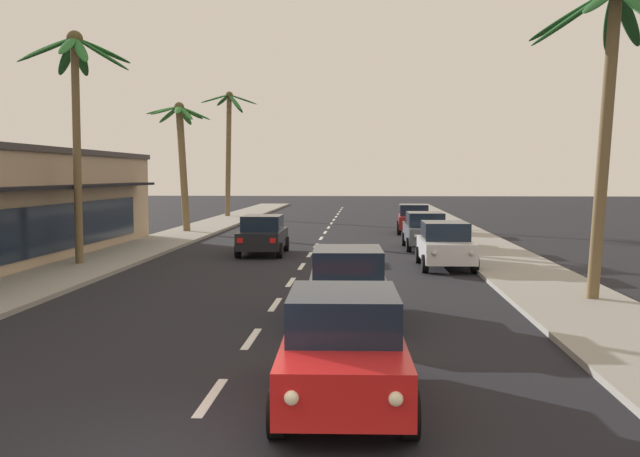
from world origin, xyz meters
The scene contains 15 objects.
ground_plane centered at (0.00, 0.00, 0.00)m, with size 220.00×220.00×0.00m, color black.
sidewalk_right centered at (7.80, 20.00, 0.07)m, with size 3.20×110.00×0.14m, color gray.
sidewalk_left centered at (-7.80, 20.00, 0.07)m, with size 3.20×110.00×0.14m, color gray.
lane_markings centered at (0.44, 19.77, 0.00)m, with size 4.28×87.73×0.01m.
traffic_signal_mast centered at (3.20, 0.74, 5.52)m, with size 11.65×0.41×7.64m.
sedan_lead_at_stop_bar centered at (2.04, 2.20, 0.85)m, with size 2.05×4.49×1.68m.
sedan_third_in_queue centered at (1.95, 8.64, 0.85)m, with size 2.08×4.50×1.68m.
sedan_oncoming_far centered at (-2.01, 22.81, 0.85)m, with size 1.99×4.47×1.68m.
sedan_parked_nearest_kerb centered at (5.19, 34.81, 0.85)m, with size 2.07×4.50×1.68m.
sedan_parked_mid_kerb centered at (5.11, 25.64, 0.85)m, with size 2.01×4.48×1.68m.
sedan_parked_far_kerb centered at (5.29, 18.66, 0.85)m, with size 1.97×4.46×1.68m.
palm_left_second centered at (-8.20, 18.09, 6.55)m, with size 4.08×4.01×8.62m.
palm_left_third centered at (-8.27, 33.91, 5.21)m, with size 3.69×3.59×7.58m.
palm_left_farthest centered at (-8.44, 49.77, 6.57)m, with size 4.45×3.85×9.93m.
palm_right_second centered at (8.74, 11.25, 6.33)m, with size 4.65×4.53×8.47m.
Camera 1 is at (2.35, -8.66, 3.41)m, focal length 41.75 mm.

